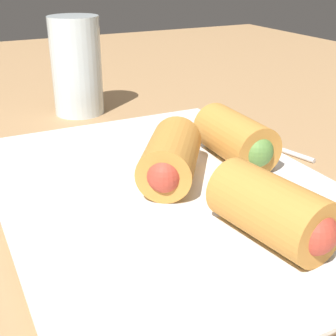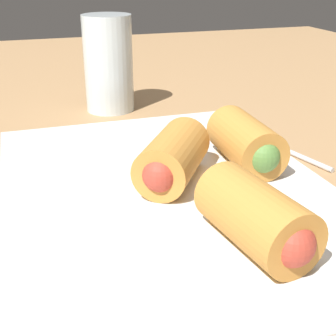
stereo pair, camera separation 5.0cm
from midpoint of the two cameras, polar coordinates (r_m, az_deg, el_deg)
table_surface at (r=38.04cm, az=6.18°, el=-6.23°), size 180.00×140.00×2.00cm
serving_plate at (r=37.52cm, az=3.82°, el=-3.52°), size 35.14×25.53×1.50cm
roll_front_left at (r=37.02cm, az=4.30°, el=0.99°), size 8.98×8.06×4.25cm
roll_front_right at (r=29.69cm, az=15.92°, el=-6.23°), size 8.97×5.38×4.25cm
roll_back_left at (r=41.17cm, az=13.12°, el=2.86°), size 8.80×4.53×4.25cm
drinking_glass at (r=60.38cm, az=-4.88°, el=12.50°), size 6.15×6.15×11.93cm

